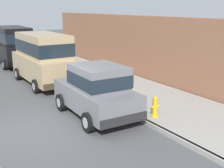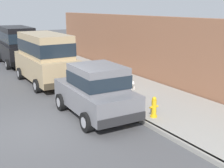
{
  "view_description": "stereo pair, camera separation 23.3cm",
  "coord_description": "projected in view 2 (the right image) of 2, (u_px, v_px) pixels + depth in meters",
  "views": [
    {
      "loc": [
        -2.59,
        -8.56,
        3.8
      ],
      "look_at": [
        3.31,
        0.94,
        0.85
      ],
      "focal_mm": 47.05,
      "sensor_mm": 36.0,
      "label": 1
    },
    {
      "loc": [
        -2.39,
        -8.68,
        3.8
      ],
      "look_at": [
        3.31,
        0.94,
        0.85
      ],
      "focal_mm": 47.05,
      "sensor_mm": 36.0,
      "label": 2
    }
  ],
  "objects": [
    {
      "name": "curb",
      "position": [
        122.0,
        110.0,
        10.93
      ],
      "size": [
        0.16,
        64.0,
        0.14
      ],
      "primitive_type": "cube",
      "color": "gray",
      "rests_on": "ground"
    },
    {
      "name": "car_tan_van",
      "position": [
        45.0,
        56.0,
        14.75
      ],
      "size": [
        2.18,
        4.92,
        2.52
      ],
      "color": "tan",
      "rests_on": "ground"
    },
    {
      "name": "ground_plane",
      "position": [
        38.0,
        130.0,
        9.37
      ],
      "size": [
        80.0,
        80.0,
        0.0
      ],
      "primitive_type": "plane",
      "color": "#4C4C4F"
    },
    {
      "name": "dog_white",
      "position": [
        131.0,
        82.0,
        13.52
      ],
      "size": [
        0.32,
        0.74,
        0.49
      ],
      "color": "white",
      "rests_on": "sidewalk"
    },
    {
      "name": "building_facade",
      "position": [
        140.0,
        47.0,
        16.06
      ],
      "size": [
        0.5,
        20.0,
        3.35
      ],
      "primitive_type": "cube",
      "color": "#8C5B42",
      "rests_on": "ground"
    },
    {
      "name": "sidewalk",
      "position": [
        160.0,
        102.0,
        11.81
      ],
      "size": [
        3.6,
        64.0,
        0.14
      ],
      "primitive_type": "cube",
      "color": "#99968E",
      "rests_on": "ground"
    },
    {
      "name": "car_black_van",
      "position": [
        17.0,
        44.0,
        19.7
      ],
      "size": [
        2.19,
        4.93,
        2.52
      ],
      "color": "black",
      "rests_on": "ground"
    },
    {
      "name": "car_grey_hatchback",
      "position": [
        96.0,
        90.0,
        10.26
      ],
      "size": [
        2.0,
        3.83,
        1.88
      ],
      "color": "slate",
      "rests_on": "ground"
    },
    {
      "name": "fire_hydrant",
      "position": [
        154.0,
        108.0,
        9.98
      ],
      "size": [
        0.34,
        0.24,
        0.72
      ],
      "color": "gold",
      "rests_on": "sidewalk"
    }
  ]
}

